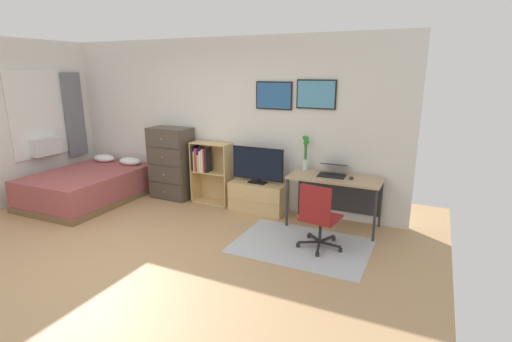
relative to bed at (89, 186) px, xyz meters
The scene contains 13 objects.
ground_plane 2.49m from the bed, 34.20° to the right, with size 7.20×7.20×0.00m, color tan.
wall_back_with_posters 2.56m from the bed, 26.71° to the left, with size 6.12×0.09×2.70m.
area_rug 3.91m from the bed, ahead, with size 1.70×1.20×0.01m, color #B2B7BC.
bed is the anchor object (origin of this frame).
dresser 1.46m from the bed, 32.62° to the left, with size 0.73×0.46×1.24m.
bookshelf 2.11m from the bed, 23.57° to the left, with size 0.68×0.30×1.03m.
tv_stand 2.97m from the bed, 15.23° to the left, with size 0.89×0.41×0.47m.
television 3.00m from the bed, 14.81° to the left, with size 0.85×0.16×0.57m.
desk 4.18m from the bed, 10.49° to the left, with size 1.28×0.60×0.74m.
office_chair 4.11m from the bed, ahead, with size 0.57×0.58×0.86m.
laptop 4.15m from the bed, 11.00° to the left, with size 0.40×0.43×0.17m.
computer_mouse 4.40m from the bed, ahead, with size 0.06×0.10×0.03m, color #262628.
bamboo_vase 3.77m from the bed, 13.98° to the left, with size 0.10×0.09×0.52m.
Camera 1 is at (3.25, -3.05, 2.18)m, focal length 26.76 mm.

